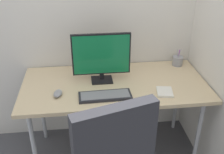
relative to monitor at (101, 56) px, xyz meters
name	(u,v)px	position (x,y,z in m)	size (l,w,h in m)	color
ground_plane	(114,150)	(0.10, -0.07, -0.98)	(8.00, 8.00, 0.00)	#4C4C51
desk	(115,88)	(0.10, -0.07, -0.28)	(1.55, 0.75, 0.76)	#D1B78C
monitor	(101,56)	(0.00, 0.00, 0.00)	(0.48, 0.14, 0.42)	black
keyboard	(105,96)	(0.00, -0.27, -0.21)	(0.41, 0.16, 0.02)	black
mouse	(58,93)	(-0.36, -0.21, -0.20)	(0.06, 0.11, 0.04)	gray
pen_holder	(178,61)	(0.74, 0.21, -0.18)	(0.10, 0.10, 0.17)	gray
notebook	(165,92)	(0.48, -0.27, -0.22)	(0.12, 0.15, 0.02)	silver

